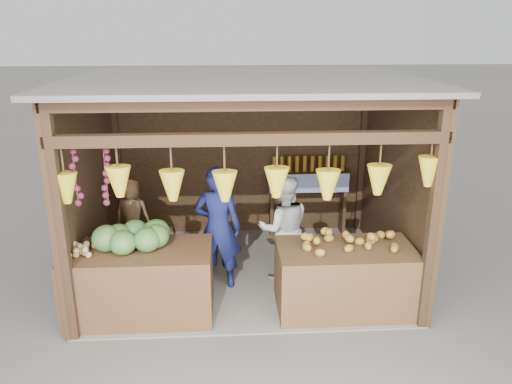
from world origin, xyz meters
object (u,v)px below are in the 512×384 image
(woman_standing, at_px, (284,228))
(counter_right, at_px, (344,279))
(vendor_seated, at_px, (132,215))
(man_standing, at_px, (218,228))
(counter_left, at_px, (140,283))

(woman_standing, bearing_deg, counter_right, 125.41)
(vendor_seated, bearing_deg, woman_standing, 179.60)
(counter_right, relative_size, man_standing, 0.97)
(counter_left, bearing_deg, woman_standing, 24.63)
(counter_left, relative_size, man_standing, 1.01)
(vendor_seated, bearing_deg, counter_right, 166.50)
(counter_right, height_order, vendor_seated, vendor_seated)
(man_standing, bearing_deg, counter_right, 164.31)
(counter_left, bearing_deg, man_standing, 35.39)
(counter_left, relative_size, woman_standing, 1.14)
(counter_left, xyz_separation_m, man_standing, (0.90, 0.64, 0.40))
(counter_left, height_order, woman_standing, woman_standing)
(woman_standing, bearing_deg, man_standing, 8.71)
(counter_left, distance_m, counter_right, 2.40)
(counter_right, bearing_deg, woman_standing, 127.77)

